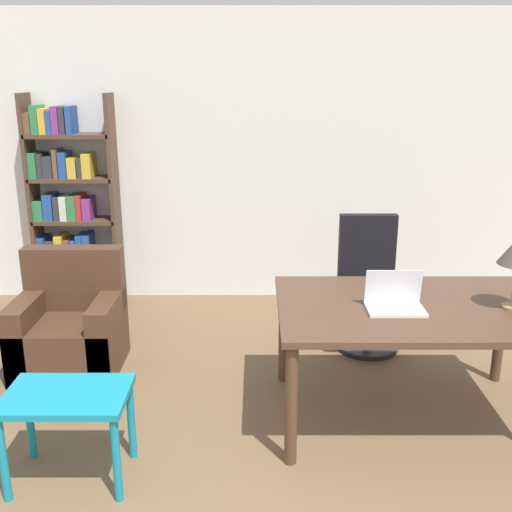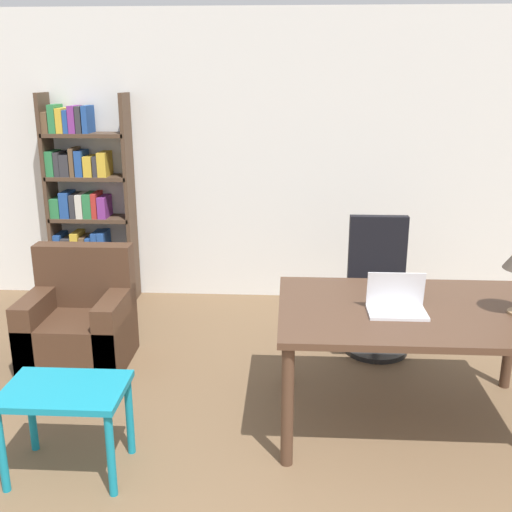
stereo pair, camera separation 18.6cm
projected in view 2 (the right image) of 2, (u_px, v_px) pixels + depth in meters
wall_back at (265, 160)px, 5.64m from camera, size 8.00×0.06×2.70m
desk at (415, 321)px, 3.61m from camera, size 1.65×1.09×0.77m
laptop at (396, 304)px, 3.51m from camera, size 0.34×0.22×0.23m
office_chair at (377, 292)px, 4.72m from camera, size 0.50×0.50×1.06m
side_table_blue at (66, 402)px, 3.20m from camera, size 0.64×0.44×0.51m
armchair at (80, 326)px, 4.52m from camera, size 0.74×0.65×0.87m
bookshelf at (85, 208)px, 5.68m from camera, size 0.79×0.28×1.96m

